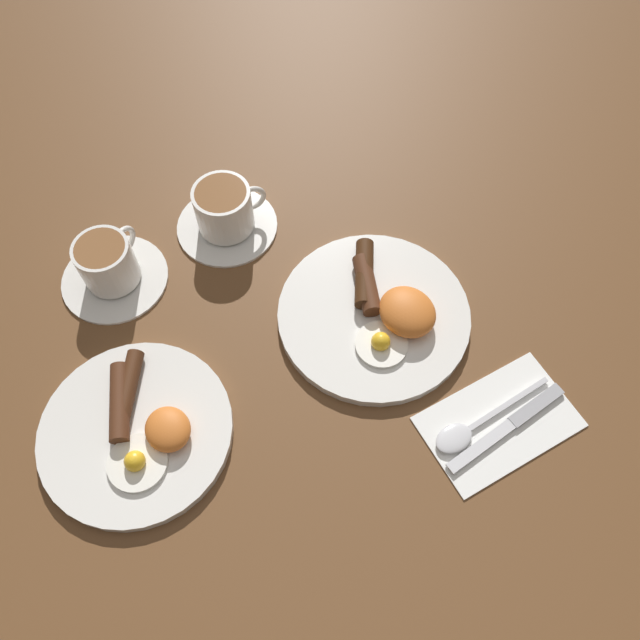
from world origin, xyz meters
TOP-DOWN VIEW (x-y plane):
  - ground_plane at (0.00, 0.00)m, footprint 3.00×3.00m
  - breakfast_plate_near at (-0.00, -0.01)m, footprint 0.27×0.27m
  - breakfast_plate_far at (0.04, 0.35)m, footprint 0.25×0.25m
  - teacup_near at (0.26, 0.08)m, footprint 0.16×0.16m
  - teacup_far at (0.28, 0.27)m, footprint 0.16×0.16m
  - napkin at (-0.22, -0.04)m, footprint 0.14×0.21m
  - knife at (-0.23, -0.05)m, footprint 0.02×0.19m
  - spoon at (-0.21, 0.01)m, footprint 0.04×0.18m

SIDE VIEW (x-z plane):
  - ground_plane at x=0.00m, z-range 0.00..0.00m
  - napkin at x=-0.22m, z-range 0.00..0.01m
  - knife at x=-0.23m, z-range 0.00..0.01m
  - spoon at x=-0.21m, z-range 0.00..0.01m
  - breakfast_plate_far at x=0.04m, z-range -0.01..0.03m
  - breakfast_plate_near at x=0.00m, z-range -0.01..0.04m
  - teacup_far at x=0.28m, z-range -0.01..0.07m
  - teacup_near at x=0.26m, z-range -0.01..0.08m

